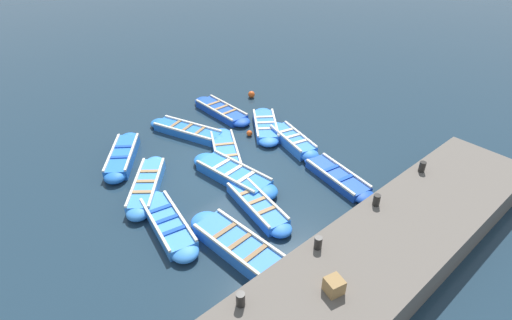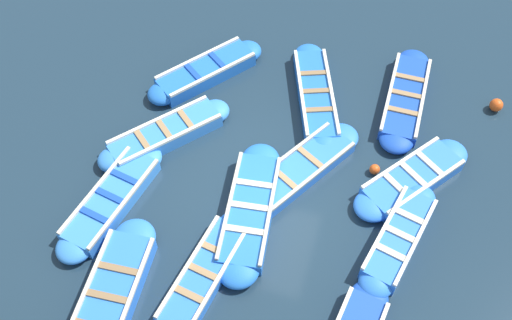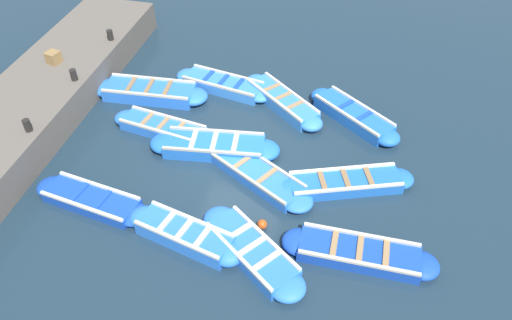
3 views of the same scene
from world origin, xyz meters
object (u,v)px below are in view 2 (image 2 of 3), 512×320
at_px(boat_outer_right, 109,301).
at_px(buoy_yellow_far, 375,169).
at_px(boat_tucked, 297,172).
at_px(boat_drifting, 412,179).
at_px(boat_stern_in, 399,239).
at_px(boat_near_quay, 165,135).
at_px(boat_inner_gap, 250,211).
at_px(boat_outer_left, 111,200).
at_px(boat_alongside, 316,95).
at_px(boat_broadside, 405,98).
at_px(boat_mid_row, 206,72).
at_px(boat_bow_out, 204,275).
at_px(buoy_orange_near, 496,105).

xyz_separation_m(boat_outer_right, buoy_yellow_far, (-4.77, 4.49, -0.08)).
relative_size(boat_outer_right, boat_tucked, 1.04).
relative_size(boat_drifting, buoy_yellow_far, 12.74).
bearing_deg(boat_tucked, boat_stern_in, 66.25).
relative_size(boat_outer_right, boat_near_quay, 1.24).
bearing_deg(boat_inner_gap, boat_stern_in, 94.42).
height_order(boat_stern_in, boat_near_quay, boat_stern_in).
distance_m(boat_outer_right, boat_outer_left, 2.40).
distance_m(boat_alongside, boat_broadside, 2.27).
relative_size(boat_stern_in, boat_outer_left, 0.90).
bearing_deg(boat_tucked, buoy_yellow_far, 109.38).
distance_m(boat_mid_row, boat_outer_right, 6.54).
distance_m(boat_drifting, boat_near_quay, 5.90).
relative_size(boat_near_quay, boat_inner_gap, 0.82).
distance_m(boat_stern_in, boat_alongside, 4.42).
xyz_separation_m(boat_stern_in, boat_alongside, (-3.53, -2.66, -0.04)).
xyz_separation_m(boat_outer_right, boat_tucked, (-4.17, 2.78, -0.06)).
bearing_deg(boat_mid_row, boat_inner_gap, 32.36).
height_order(boat_bow_out, boat_outer_right, boat_outer_right).
distance_m(boat_outer_right, boat_inner_gap, 3.49).
relative_size(boat_stern_in, boat_alongside, 0.84).
bearing_deg(boat_bow_out, boat_near_quay, -146.29).
relative_size(boat_alongside, boat_outer_right, 0.97).
xyz_separation_m(boat_broadside, boat_tucked, (2.97, -2.05, -0.02)).
bearing_deg(boat_drifting, boat_stern_in, -1.97).
bearing_deg(boat_broadside, boat_near_quay, -61.84).
distance_m(boat_outer_left, boat_near_quay, 2.13).
bearing_deg(boat_outer_right, buoy_orange_near, 137.06).
relative_size(boat_stern_in, buoy_yellow_far, 12.93).
height_order(boat_stern_in, boat_mid_row, boat_stern_in).
bearing_deg(boat_near_quay, boat_stern_in, 78.27).
xyz_separation_m(boat_broadside, boat_near_quay, (2.87, -5.36, 0.03)).
bearing_deg(boat_tucked, boat_drifting, 102.05).
height_order(boat_mid_row, boat_inner_gap, boat_mid_row).
xyz_separation_m(boat_outer_left, buoy_yellow_far, (-2.58, 5.47, -0.05)).
relative_size(boat_outer_left, buoy_orange_near, 10.69).
relative_size(boat_bow_out, boat_mid_row, 1.07).
xyz_separation_m(boat_mid_row, boat_drifting, (1.82, 5.65, -0.02)).
bearing_deg(buoy_orange_near, boat_stern_in, -21.28).
distance_m(boat_tucked, buoy_orange_near, 5.47).
relative_size(boat_bow_out, boat_inner_gap, 0.89).
bearing_deg(boat_inner_gap, boat_mid_row, -147.64).
bearing_deg(boat_drifting, boat_bow_out, -45.86).
xyz_separation_m(boat_broadside, boat_inner_gap, (4.33, -2.78, 0.03)).
height_order(boat_outer_left, boat_tucked, boat_outer_left).
bearing_deg(buoy_yellow_far, boat_outer_right, -43.26).
height_order(boat_bow_out, boat_stern_in, boat_stern_in).
bearing_deg(boat_tucked, boat_bow_out, -20.92).
relative_size(boat_broadside, buoy_orange_near, 10.96).
bearing_deg(boat_bow_out, boat_alongside, 169.41).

